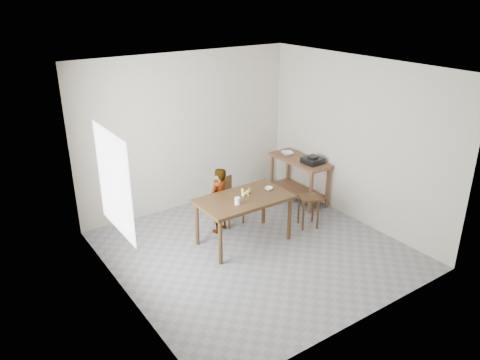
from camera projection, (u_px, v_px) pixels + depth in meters
floor at (255, 251)px, 7.04m from camera, size 4.00×4.00×0.04m
ceiling at (258, 66)px, 5.99m from camera, size 4.00×4.00×0.04m
wall_back at (187, 132)px, 8.05m from camera, size 4.00×0.04×2.70m
wall_front at (369, 222)px, 4.98m from camera, size 4.00×0.04×2.70m
wall_left at (117, 201)px, 5.46m from camera, size 0.04×4.00×2.70m
wall_right at (356, 141)px, 7.57m from camera, size 0.04×4.00×2.70m
window_pane at (114, 183)px, 5.58m from camera, size 0.02×1.10×1.30m
dining_table at (244, 220)px, 7.12m from camera, size 1.40×0.80×0.75m
prep_counter at (299, 179)px, 8.54m from camera, size 0.50×1.20×0.80m
child at (219, 200)px, 7.39m from camera, size 0.46×0.38×1.08m
dining_chair at (230, 202)px, 7.69m from camera, size 0.42×0.42×0.77m
stool at (308, 211)px, 7.63m from camera, size 0.39×0.39×0.53m
glass_tumbler at (237, 201)px, 6.74m from camera, size 0.11×0.11×0.10m
small_bowl at (269, 188)px, 7.24m from camera, size 0.12×0.12×0.04m
banana at (246, 193)px, 7.05m from camera, size 0.21×0.18×0.07m
serving_bowl at (287, 153)px, 8.58m from camera, size 0.27×0.27×0.05m
gas_burner at (313, 161)px, 8.16m from camera, size 0.32×0.32×0.10m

